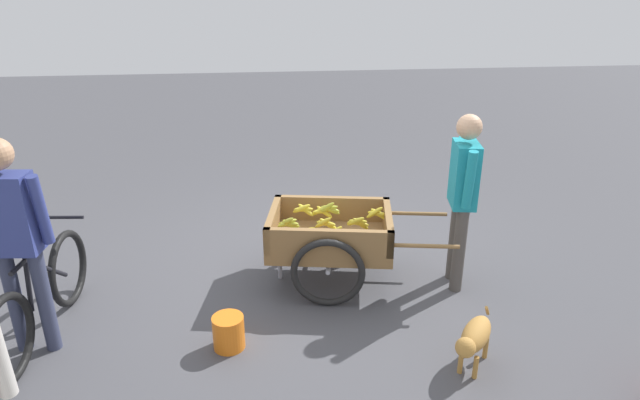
# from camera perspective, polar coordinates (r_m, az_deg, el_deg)

# --- Properties ---
(ground_plane) EXTENTS (24.00, 24.00, 0.00)m
(ground_plane) POSITION_cam_1_polar(r_m,az_deg,el_deg) (5.43, -0.65, -6.95)
(ground_plane) COLOR #47474C
(fruit_cart) EXTENTS (1.76, 1.06, 0.73)m
(fruit_cart) POSITION_cam_1_polar(r_m,az_deg,el_deg) (5.02, 1.09, -3.94)
(fruit_cart) COLOR olive
(fruit_cart) RESTS_ON ground
(vendor_person) EXTENTS (0.26, 0.55, 1.60)m
(vendor_person) POSITION_cam_1_polar(r_m,az_deg,el_deg) (4.91, 14.65, 1.29)
(vendor_person) COLOR #4C4742
(vendor_person) RESTS_ON ground
(bicycle) EXTENTS (0.46, 1.66, 0.85)m
(bicycle) POSITION_cam_1_polar(r_m,az_deg,el_deg) (4.81, -27.02, -9.02)
(bicycle) COLOR black
(bicycle) RESTS_ON ground
(cyclist_person) EXTENTS (0.52, 0.23, 1.67)m
(cyclist_person) POSITION_cam_1_polar(r_m,az_deg,el_deg) (4.41, -29.29, -2.68)
(cyclist_person) COLOR #333851
(cyclist_person) RESTS_ON ground
(dog) EXTENTS (0.45, 0.56, 0.40)m
(dog) POSITION_cam_1_polar(r_m,az_deg,el_deg) (4.17, 15.76, -13.56)
(dog) COLOR #AD7A38
(dog) RESTS_ON ground
(plastic_bucket) EXTENTS (0.24, 0.24, 0.27)m
(plastic_bucket) POSITION_cam_1_polar(r_m,az_deg,el_deg) (4.36, -9.49, -13.41)
(plastic_bucket) COLOR orange
(plastic_bucket) RESTS_ON ground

